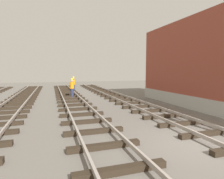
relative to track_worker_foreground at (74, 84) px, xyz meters
name	(u,v)px	position (x,y,z in m)	size (l,w,h in m)	color
ground_plane	(203,146)	(2.30, -18.92, -0.93)	(80.00, 80.00, 0.00)	slate
track_near_building	(222,139)	(3.18, -18.92, -0.80)	(2.50, 54.36, 0.32)	#2D2319
track_centre	(112,155)	(-1.03, -18.92, -0.80)	(2.50, 54.36, 0.32)	#2D2319
track_worker_foreground	(74,84)	(0.00, 0.00, 0.00)	(0.40, 0.40, 1.87)	#262D4C
track_worker_distant	(72,88)	(-0.75, -5.30, 0.00)	(0.40, 0.40, 1.87)	#262D4C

